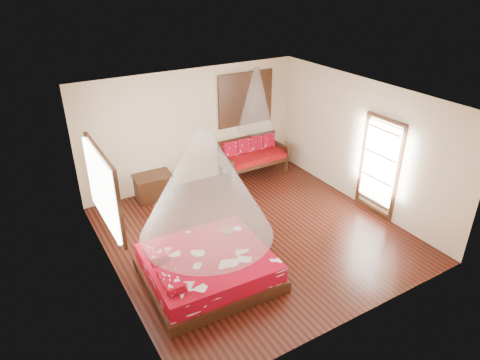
% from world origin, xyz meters
% --- Properties ---
extents(room, '(5.54, 5.54, 2.84)m').
position_xyz_m(room, '(0.00, 0.00, 1.40)').
color(room, black).
rests_on(room, ground).
extents(bed, '(2.20, 2.00, 0.64)m').
position_xyz_m(bed, '(-1.43, -0.77, 0.25)').
color(bed, black).
rests_on(bed, floor).
extents(daybed, '(1.70, 0.76, 0.94)m').
position_xyz_m(daybed, '(1.45, 2.38, 0.52)').
color(daybed, black).
rests_on(daybed, floor).
extents(storage_chest, '(0.87, 0.66, 0.58)m').
position_xyz_m(storage_chest, '(-1.19, 2.45, 0.29)').
color(storage_chest, black).
rests_on(storage_chest, floor).
extents(shutter_panel, '(1.52, 0.06, 1.32)m').
position_xyz_m(shutter_panel, '(1.45, 2.72, 1.90)').
color(shutter_panel, black).
rests_on(shutter_panel, wall_back).
extents(window_left, '(0.10, 1.74, 1.34)m').
position_xyz_m(window_left, '(-2.71, 0.20, 1.70)').
color(window_left, black).
rests_on(window_left, wall_left).
extents(glazed_door, '(0.08, 1.02, 2.16)m').
position_xyz_m(glazed_door, '(2.72, -0.60, 1.07)').
color(glazed_door, black).
rests_on(glazed_door, floor).
extents(wine_tray, '(0.28, 0.28, 0.22)m').
position_xyz_m(wine_tray, '(-0.78, -0.28, 0.56)').
color(wine_tray, brown).
rests_on(wine_tray, bed).
extents(mosquito_net_main, '(2.17, 2.17, 1.80)m').
position_xyz_m(mosquito_net_main, '(-1.41, -0.78, 1.85)').
color(mosquito_net_main, white).
rests_on(mosquito_net_main, ceiling).
extents(mosquito_net_daybed, '(0.86, 0.86, 1.50)m').
position_xyz_m(mosquito_net_daybed, '(1.45, 2.25, 2.00)').
color(mosquito_net_daybed, white).
rests_on(mosquito_net_daybed, ceiling).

